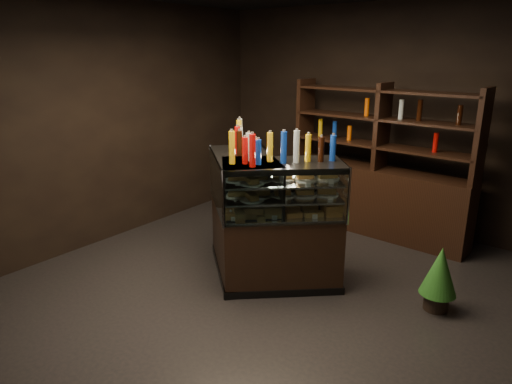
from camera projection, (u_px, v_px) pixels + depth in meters
ground at (275, 285)px, 4.82m from camera, size 5.00×5.00×0.00m
room_shell at (277, 99)px, 4.25m from camera, size 5.02×5.02×3.01m
display_case at (262, 239)px, 4.88m from camera, size 1.81×1.28×1.34m
food_display at (262, 188)px, 4.71m from camera, size 1.47×0.87×0.42m
bottles_top at (263, 145)px, 4.58m from camera, size 1.30×0.73×0.30m
potted_conifer at (440, 270)px, 4.26m from camera, size 0.34×0.34×0.73m
back_shelving at (377, 190)px, 6.07m from camera, size 2.46×0.56×2.00m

